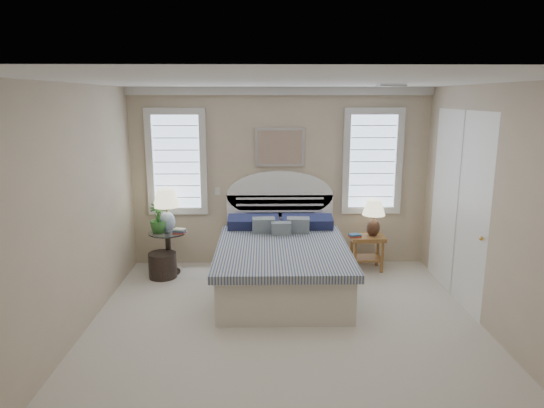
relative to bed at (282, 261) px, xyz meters
The scene contains 21 objects.
floor 1.51m from the bed, 90.00° to the right, with size 4.50×5.00×0.01m, color #B8AD9D.
ceiling 2.74m from the bed, 90.00° to the right, with size 4.50×5.00×0.01m, color white.
wall_back 1.42m from the bed, 90.00° to the left, with size 4.50×0.02×2.70m, color beige.
wall_left 2.85m from the bed, 147.06° to the right, with size 0.02×5.00×2.70m, color beige.
wall_right 2.85m from the bed, 32.94° to the right, with size 0.02×5.00×2.70m, color beige.
crown_molding 2.47m from the bed, 90.00° to the left, with size 4.50×0.08×0.12m, color silver.
hvac_vent 2.67m from the bed, 28.73° to the right, with size 0.30×0.20×0.02m, color #B2B2B2.
switch_plate 1.59m from the bed, 132.76° to the left, with size 0.08×0.01×0.12m, color silver.
window_left 2.22m from the bed, 146.59° to the left, with size 0.90×0.06×1.60m, color silver.
window_right 2.12m from the bed, 36.14° to the left, with size 0.90×0.06×1.60m, color silver.
painting 1.75m from the bed, 90.00° to the left, with size 0.74×0.04×0.58m, color silver.
closet_door 2.39m from the bed, ahead, with size 0.02×1.80×2.40m, color white.
bed is the anchor object (origin of this frame).
side_table_left 1.75m from the bed, 160.26° to the left, with size 0.56×0.56×0.63m.
nightstand_right 1.47m from the bed, 28.03° to the left, with size 0.50×0.40×0.53m.
floor_pot 1.77m from the bed, 166.40° to the left, with size 0.40×0.40×0.36m, color black.
lamp_left 1.90m from the bed, 158.44° to the left, with size 0.47×0.47×0.63m.
lamp_right 1.62m from the bed, 26.78° to the left, with size 0.38×0.38×0.55m.
potted_plant 1.91m from the bed, 162.70° to the left, with size 0.24×0.24×0.44m, color #32772F.
books_left 1.57m from the bed, 160.74° to the left, with size 0.20×0.16×0.07m.
books_right 1.27m from the bed, 29.50° to the left, with size 0.20×0.16×0.05m.
Camera 1 is at (-0.24, -4.78, 2.56)m, focal length 32.00 mm.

